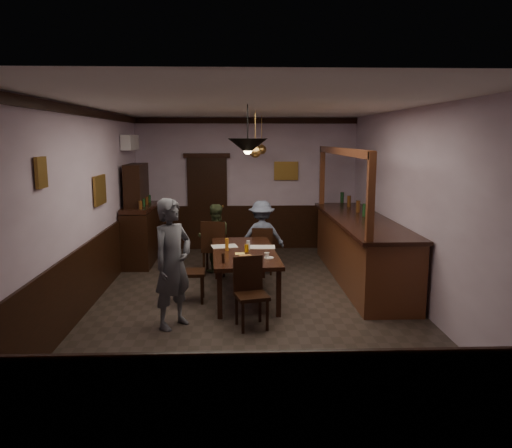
{
  "coord_description": "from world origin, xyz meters",
  "views": [
    {
      "loc": [
        -0.22,
        -7.4,
        2.54
      ],
      "look_at": [
        0.09,
        0.63,
        1.15
      ],
      "focal_mm": 35.0,
      "sensor_mm": 36.0,
      "label": 1
    }
  ],
  "objects_px": {
    "person_seated_right": "(262,236)",
    "pendant_brass_mid": "(255,152)",
    "chair_far_left": "(214,246)",
    "chair_near": "(250,289)",
    "person_standing": "(173,264)",
    "person_seated_left": "(215,238)",
    "sideboard": "(140,224)",
    "pendant_iron": "(248,146)",
    "chair_side": "(186,268)",
    "coffee_cup": "(267,255)",
    "bar_counter": "(360,247)",
    "pendant_brass_far": "(262,150)",
    "chair_far_right": "(263,248)",
    "soda_can": "(247,248)",
    "dining_table": "(244,255)"
  },
  "relations": [
    {
      "from": "chair_near",
      "to": "sideboard",
      "type": "height_order",
      "value": "sideboard"
    },
    {
      "from": "pendant_brass_far",
      "to": "chair_side",
      "type": "bearing_deg",
      "value": -114.11
    },
    {
      "from": "bar_counter",
      "to": "pendant_brass_mid",
      "type": "distance_m",
      "value": 2.54
    },
    {
      "from": "pendant_brass_mid",
      "to": "chair_near",
      "type": "bearing_deg",
      "value": -93.95
    },
    {
      "from": "dining_table",
      "to": "sideboard",
      "type": "distance_m",
      "value": 3.1
    },
    {
      "from": "chair_far_left",
      "to": "person_seated_left",
      "type": "xyz_separation_m",
      "value": [
        -0.0,
        0.28,
        0.09
      ]
    },
    {
      "from": "pendant_brass_far",
      "to": "soda_can",
      "type": "bearing_deg",
      "value": -97.63
    },
    {
      "from": "soda_can",
      "to": "dining_table",
      "type": "bearing_deg",
      "value": 115.71
    },
    {
      "from": "chair_side",
      "to": "sideboard",
      "type": "xyz_separation_m",
      "value": [
        -1.18,
        2.53,
        0.27
      ]
    },
    {
      "from": "person_standing",
      "to": "person_seated_left",
      "type": "distance_m",
      "value": 2.87
    },
    {
      "from": "chair_far_left",
      "to": "chair_near",
      "type": "height_order",
      "value": "chair_far_left"
    },
    {
      "from": "person_standing",
      "to": "pendant_brass_far",
      "type": "relative_size",
      "value": 2.17
    },
    {
      "from": "person_standing",
      "to": "bar_counter",
      "type": "bearing_deg",
      "value": -16.56
    },
    {
      "from": "chair_far_left",
      "to": "soda_can",
      "type": "xyz_separation_m",
      "value": [
        0.57,
        -1.32,
        0.24
      ]
    },
    {
      "from": "chair_near",
      "to": "chair_side",
      "type": "bearing_deg",
      "value": 118.26
    },
    {
      "from": "coffee_cup",
      "to": "bar_counter",
      "type": "relative_size",
      "value": 0.02
    },
    {
      "from": "person_seated_right",
      "to": "pendant_brass_mid",
      "type": "xyz_separation_m",
      "value": [
        -0.15,
        -0.67,
        1.62
      ]
    },
    {
      "from": "bar_counter",
      "to": "pendant_brass_far",
      "type": "relative_size",
      "value": 5.22
    },
    {
      "from": "chair_near",
      "to": "chair_side",
      "type": "height_order",
      "value": "chair_side"
    },
    {
      "from": "chair_far_left",
      "to": "pendant_iron",
      "type": "distance_m",
      "value": 2.81
    },
    {
      "from": "person_standing",
      "to": "person_seated_left",
      "type": "xyz_separation_m",
      "value": [
        0.44,
        2.83,
        -0.22
      ]
    },
    {
      "from": "chair_far_left",
      "to": "person_standing",
      "type": "xyz_separation_m",
      "value": [
        -0.44,
        -2.55,
        0.31
      ]
    },
    {
      "from": "chair_near",
      "to": "person_seated_right",
      "type": "xyz_separation_m",
      "value": [
        0.3,
        2.89,
        0.16
      ]
    },
    {
      "from": "coffee_cup",
      "to": "soda_can",
      "type": "distance_m",
      "value": 0.53
    },
    {
      "from": "chair_far_left",
      "to": "soda_can",
      "type": "bearing_deg",
      "value": 120.03
    },
    {
      "from": "person_seated_left",
      "to": "bar_counter",
      "type": "bearing_deg",
      "value": 156.47
    },
    {
      "from": "person_seated_right",
      "to": "chair_side",
      "type": "bearing_deg",
      "value": 50.61
    },
    {
      "from": "person_seated_left",
      "to": "soda_can",
      "type": "distance_m",
      "value": 1.71
    },
    {
      "from": "soda_can",
      "to": "bar_counter",
      "type": "relative_size",
      "value": 0.03
    },
    {
      "from": "chair_far_left",
      "to": "chair_near",
      "type": "distance_m",
      "value": 2.63
    },
    {
      "from": "soda_can",
      "to": "pendant_brass_far",
      "type": "height_order",
      "value": "pendant_brass_far"
    },
    {
      "from": "sideboard",
      "to": "pendant_iron",
      "type": "height_order",
      "value": "pendant_iron"
    },
    {
      "from": "person_seated_right",
      "to": "coffee_cup",
      "type": "relative_size",
      "value": 17.0
    },
    {
      "from": "chair_far_left",
      "to": "sideboard",
      "type": "distance_m",
      "value": 1.89
    },
    {
      "from": "chair_far_left",
      "to": "coffee_cup",
      "type": "bearing_deg",
      "value": 122.91
    },
    {
      "from": "dining_table",
      "to": "chair_near",
      "type": "bearing_deg",
      "value": -87.35
    },
    {
      "from": "person_seated_right",
      "to": "pendant_brass_far",
      "type": "distance_m",
      "value": 1.99
    },
    {
      "from": "chair_far_right",
      "to": "chair_near",
      "type": "xyz_separation_m",
      "value": [
        -0.3,
        -2.62,
        0.03
      ]
    },
    {
      "from": "person_seated_left",
      "to": "coffee_cup",
      "type": "relative_size",
      "value": 16.37
    },
    {
      "from": "bar_counter",
      "to": "pendant_iron",
      "type": "relative_size",
      "value": 6.16
    },
    {
      "from": "sideboard",
      "to": "soda_can",
      "type": "bearing_deg",
      "value": -47.85
    },
    {
      "from": "chair_side",
      "to": "pendant_brass_mid",
      "type": "height_order",
      "value": "pendant_brass_mid"
    },
    {
      "from": "pendant_brass_far",
      "to": "bar_counter",
      "type": "bearing_deg",
      "value": -47.65
    },
    {
      "from": "coffee_cup",
      "to": "pendant_brass_far",
      "type": "bearing_deg",
      "value": 85.35
    },
    {
      "from": "chair_near",
      "to": "pendant_iron",
      "type": "height_order",
      "value": "pendant_iron"
    },
    {
      "from": "chair_near",
      "to": "pendant_brass_mid",
      "type": "xyz_separation_m",
      "value": [
        0.15,
        2.22,
        1.78
      ]
    },
    {
      "from": "chair_near",
      "to": "pendant_iron",
      "type": "distance_m",
      "value": 1.97
    },
    {
      "from": "person_seated_right",
      "to": "coffee_cup",
      "type": "height_order",
      "value": "person_seated_right"
    },
    {
      "from": "chair_far_right",
      "to": "sideboard",
      "type": "distance_m",
      "value": 2.67
    },
    {
      "from": "person_seated_left",
      "to": "pendant_iron",
      "type": "height_order",
      "value": "pendant_iron"
    }
  ]
}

